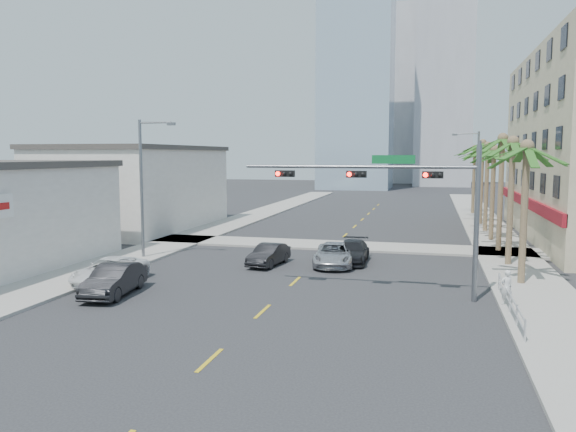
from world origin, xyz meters
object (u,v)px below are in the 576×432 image
at_px(traffic_signal_mast, 405,191).
at_px(car_lane_left, 269,255).
at_px(car_lane_center, 334,254).
at_px(car_parked_mid, 114,280).
at_px(car_lane_right, 352,252).
at_px(car_parked_far, 110,271).
at_px(pedestrian, 506,287).

relative_size(traffic_signal_mast, car_lane_left, 2.80).
distance_m(car_lane_left, car_lane_center, 4.02).
relative_size(car_parked_mid, car_lane_right, 0.97).
height_order(car_parked_far, car_lane_left, car_parked_far).
bearing_deg(car_parked_mid, car_lane_right, 41.23).
bearing_deg(traffic_signal_mast, car_lane_right, 113.61).
bearing_deg(pedestrian, car_lane_left, -50.97).
relative_size(car_parked_far, car_lane_left, 1.21).
bearing_deg(pedestrian, car_lane_center, -63.55).
height_order(car_lane_right, pedestrian, pedestrian).
distance_m(car_parked_mid, car_lane_right, 14.98).
height_order(car_parked_mid, car_lane_center, car_parked_mid).
bearing_deg(car_lane_center, pedestrian, -45.47).
relative_size(car_parked_far, car_lane_center, 0.96).
relative_size(car_lane_right, pedestrian, 3.05).
height_order(traffic_signal_mast, pedestrian, traffic_signal_mast).
bearing_deg(car_parked_far, car_parked_mid, -49.77).
relative_size(car_lane_center, car_lane_right, 1.06).
bearing_deg(traffic_signal_mast, pedestrian, -8.06).
xyz_separation_m(car_lane_left, car_lane_right, (4.85, 2.16, 0.03)).
xyz_separation_m(traffic_signal_mast, car_lane_left, (-8.42, 6.00, -4.41)).
xyz_separation_m(car_lane_left, car_lane_center, (3.92, 0.85, 0.04)).
xyz_separation_m(car_lane_left, pedestrian, (12.94, -6.64, 0.27)).
height_order(car_parked_mid, pedestrian, pedestrian).
height_order(car_parked_far, pedestrian, pedestrian).
bearing_deg(pedestrian, traffic_signal_mast, -31.87).
relative_size(traffic_signal_mast, car_lane_center, 2.22).
xyz_separation_m(car_parked_far, car_lane_left, (6.76, 6.76, -0.01)).
height_order(car_parked_far, car_lane_center, car_lane_center).
relative_size(traffic_signal_mast, car_parked_mid, 2.43).
xyz_separation_m(car_parked_far, pedestrian, (19.70, 0.13, 0.26)).
bearing_deg(car_parked_far, car_lane_left, 49.25).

